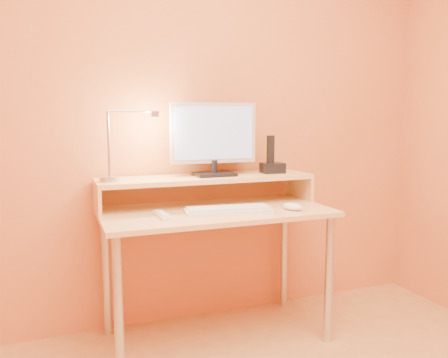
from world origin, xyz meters
name	(u,v)px	position (x,y,z in m)	size (l,w,h in m)	color
wall_back	(197,109)	(0.00, 1.50, 1.25)	(3.00, 0.04, 2.50)	#D9754A
desk_leg_fl	(119,311)	(-0.55, 0.93, 0.35)	(0.04, 0.04, 0.69)	silver
desk_leg_fr	(329,280)	(0.55, 0.93, 0.35)	(0.04, 0.04, 0.69)	silver
desk_leg_bl	(106,274)	(-0.55, 1.43, 0.35)	(0.04, 0.04, 0.69)	silver
desk_leg_br	(284,253)	(0.55, 1.43, 0.35)	(0.04, 0.04, 0.69)	silver
desk_lower	(216,212)	(0.00, 1.18, 0.71)	(1.20, 0.60, 0.03)	#DDB172
shelf_riser_left	(97,199)	(-0.59, 1.33, 0.79)	(0.02, 0.30, 0.14)	#DDB172
shelf_riser_right	(299,187)	(0.59, 1.33, 0.79)	(0.02, 0.30, 0.14)	#DDB172
desk_shelf	(207,178)	(0.00, 1.33, 0.87)	(1.20, 0.30, 0.03)	#DDB172
monitor_foot	(214,174)	(0.05, 1.33, 0.89)	(0.22, 0.16, 0.02)	black
monitor_neck	(214,166)	(0.05, 1.33, 0.93)	(0.04, 0.04, 0.07)	black
monitor_panel	(214,133)	(0.05, 1.34, 1.12)	(0.49, 0.04, 0.33)	silver
monitor_back	(212,133)	(0.05, 1.36, 1.12)	(0.44, 0.01, 0.28)	black
monitor_screen	(215,133)	(0.05, 1.32, 1.12)	(0.44, 0.00, 0.29)	#93A8E4
lamp_base	(110,179)	(-0.53, 1.30, 0.89)	(0.10, 0.10, 0.03)	silver
lamp_post	(109,144)	(-0.53, 1.30, 1.07)	(0.01, 0.01, 0.33)	silver
lamp_arm	(132,111)	(-0.41, 1.30, 1.24)	(0.01, 0.01, 0.24)	silver
lamp_head	(155,114)	(-0.29, 1.30, 1.22)	(0.04, 0.04, 0.03)	silver
lamp_bulb	(155,117)	(-0.29, 1.30, 1.20)	(0.03, 0.03, 0.00)	#FFEAC6
phone_dock	(273,168)	(0.41, 1.33, 0.91)	(0.13, 0.10, 0.06)	black
phone_handset	(271,149)	(0.39, 1.33, 1.02)	(0.04, 0.03, 0.16)	black
phone_led	(283,168)	(0.45, 1.28, 0.91)	(0.01, 0.00, 0.04)	#1251FF
keyboard	(228,211)	(0.03, 1.07, 0.73)	(0.44, 0.14, 0.02)	white
mouse	(293,206)	(0.37, 1.02, 0.74)	(0.07, 0.12, 0.04)	white
remote_control	(162,215)	(-0.31, 1.10, 0.73)	(0.05, 0.18, 0.02)	white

